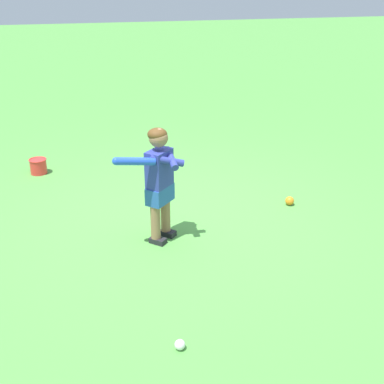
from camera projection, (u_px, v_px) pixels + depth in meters
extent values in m
plane|color=#519942|center=(175.00, 216.00, 5.32)|extent=(40.00, 40.00, 0.00)
cube|color=#232328|center=(168.00, 233.00, 4.93)|extent=(0.17, 0.17, 0.05)
cylinder|color=#996B4C|center=(166.00, 215.00, 4.87)|extent=(0.09, 0.09, 0.34)
cube|color=#232328|center=(158.00, 241.00, 4.80)|extent=(0.17, 0.17, 0.05)
cylinder|color=#996B4C|center=(156.00, 222.00, 4.73)|extent=(0.09, 0.09, 0.34)
cube|color=#2856A8|center=(160.00, 194.00, 4.70)|extent=(0.30, 0.29, 0.16)
cube|color=#2D3893|center=(159.00, 168.00, 4.60)|extent=(0.28, 0.28, 0.34)
sphere|color=#996B4C|center=(158.00, 138.00, 4.49)|extent=(0.17, 0.17, 0.17)
ellipsoid|color=#563819|center=(157.00, 134.00, 4.48)|extent=(0.25, 0.25, 0.11)
sphere|color=blue|center=(172.00, 162.00, 4.50)|extent=(0.04, 0.04, 0.04)
cylinder|color=black|center=(162.00, 162.00, 4.46)|extent=(0.04, 0.14, 0.05)
cylinder|color=blue|center=(136.00, 161.00, 4.37)|extent=(0.11, 0.35, 0.11)
sphere|color=blue|center=(116.00, 161.00, 4.31)|extent=(0.07, 0.07, 0.07)
cylinder|color=#2D3893|center=(171.00, 158.00, 4.54)|extent=(0.31, 0.08, 0.14)
cylinder|color=#2D3893|center=(167.00, 161.00, 4.48)|extent=(0.07, 0.31, 0.14)
sphere|color=white|center=(180.00, 345.00, 3.46)|extent=(0.07, 0.07, 0.07)
sphere|color=orange|center=(290.00, 201.00, 5.55)|extent=(0.10, 0.10, 0.10)
cylinder|color=red|center=(38.00, 167.00, 6.38)|extent=(0.20, 0.20, 0.18)
torus|color=red|center=(37.00, 160.00, 6.35)|extent=(0.22, 0.22, 0.02)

